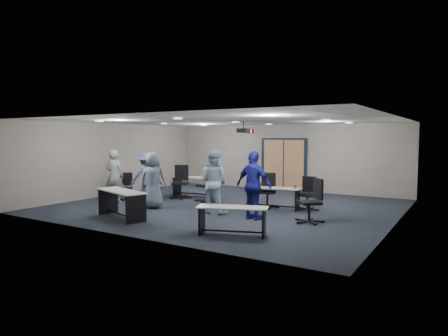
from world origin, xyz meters
The scene contains 25 objects.
floor centered at (0.00, 0.00, 0.00)m, with size 10.00×10.00×0.00m, color black.
back_wall centered at (0.00, 4.50, 1.35)m, with size 10.00×0.04×2.70m, color gray.
front_wall centered at (0.00, -4.50, 1.35)m, with size 10.00×0.04×2.70m, color gray.
left_wall centered at (-5.00, 0.00, 1.35)m, with size 0.04×9.00×2.70m, color gray.
right_wall centered at (5.00, 0.00, 1.35)m, with size 0.04×9.00×2.70m, color gray.
ceiling centered at (0.00, 0.00, 2.70)m, with size 10.00×9.00×0.04m, color white.
double_door centered at (0.00, 4.46, 1.05)m, with size 2.00×0.07×2.20m.
exit_sign centered at (-1.60, 4.44, 2.45)m, with size 0.32×0.07×0.18m.
ceiling_projector centered at (0.30, 0.50, 2.40)m, with size 0.35×0.32×0.37m.
ceiling_can_lights centered at (0.00, 0.25, 2.67)m, with size 6.24×5.74×0.02m, color white, non-canonical shape.
table_front_left centered at (-1.44, -3.15, 0.51)m, with size 1.96×1.15×0.75m.
table_front_right centered at (2.07, -3.18, 0.44)m, with size 1.67×1.04×0.64m.
table_back_left centered at (-2.09, 1.15, 0.50)m, with size 1.83×0.82×0.98m.
table_back_right centered at (1.48, 0.37, 0.45)m, with size 1.66×0.74×0.76m.
chair_back_a centered at (-2.24, 0.44, 0.59)m, with size 0.75×0.75×1.19m, color black, non-canonical shape.
chair_back_b centered at (-1.03, 0.36, 0.60)m, with size 0.76×0.76×1.20m, color black, non-canonical shape.
chair_back_c centered at (1.23, 0.36, 0.54)m, with size 0.67×0.67×1.07m, color black, non-canonical shape.
chair_back_d centered at (2.43, 0.61, 0.50)m, with size 0.63×0.63×1.01m, color black, non-canonical shape.
chair_loose_left centered at (-3.49, -0.98, 0.48)m, with size 0.60×0.60×0.96m, color black, non-canonical shape.
chair_loose_right centered at (3.08, -1.03, 0.57)m, with size 0.72×0.72×1.14m, color black, non-canonical shape.
person_gray centered at (-3.66, -1.32, 0.89)m, with size 0.65×0.42×1.77m, color gray.
person_plaid centered at (-1.74, -1.53, 0.87)m, with size 0.85×0.55×1.74m, color slate.
person_lightblue centered at (0.30, -1.26, 0.92)m, with size 0.89×0.69×1.83m, color #A5BFDA.
person_navy centered at (1.68, -1.41, 0.92)m, with size 1.07×0.45×1.83m, color navy.
person_back centered at (-2.79, -0.69, 0.83)m, with size 1.07×0.62×1.66m, color #3E4770.
Camera 1 is at (6.53, -10.75, 2.19)m, focal length 32.00 mm.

